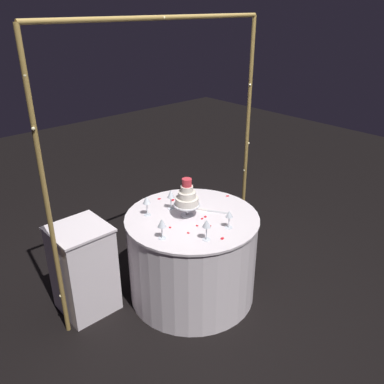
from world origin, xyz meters
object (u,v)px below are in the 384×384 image
decorative_arch (164,124)px  wine_glass_3 (162,224)px  wine_glass_1 (207,225)px  wine_glass_4 (147,201)px  tiered_cake (187,197)px  wine_glass_0 (171,195)px  side_table (84,269)px  wine_glass_2 (229,215)px  main_table (192,256)px  cake_knife (212,211)px

decorative_arch → wine_glass_3: decorative_arch is taller
wine_glass_1 → wine_glass_4: same height
decorative_arch → wine_glass_4: bearing=-167.0°
tiered_cake → wine_glass_0: (-0.02, 0.19, -0.04)m
decorative_arch → wine_glass_1: size_ratio=13.55×
side_table → wine_glass_0: 0.96m
wine_glass_2 → wine_glass_3: bearing=154.8°
wine_glass_1 → wine_glass_4: 0.62m
decorative_arch → wine_glass_1: bearing=-103.5°
side_table → wine_glass_3: bearing=-54.7°
main_table → tiered_cake: size_ratio=3.36×
wine_glass_4 → wine_glass_3: bearing=-110.1°
main_table → side_table: size_ratio=1.43×
wine_glass_1 → wine_glass_3: size_ratio=1.02×
decorative_arch → wine_glass_3: (-0.40, -0.43, -0.60)m
wine_glass_0 → wine_glass_4: (-0.22, 0.05, -0.00)m
main_table → wine_glass_3: wine_glass_3 is taller
wine_glass_4 → main_table: bearing=-46.7°
wine_glass_1 → wine_glass_4: size_ratio=1.00×
wine_glass_2 → wine_glass_3: 0.54m
tiered_cake → wine_glass_3: (-0.38, -0.14, -0.04)m
main_table → wine_glass_1: wine_glass_1 is taller
decorative_arch → wine_glass_0: 0.60m
side_table → wine_glass_4: 0.78m
side_table → wine_glass_2: bearing=-41.9°
decorative_arch → wine_glass_2: 0.91m
tiered_cake → wine_glass_0: 0.19m
wine_glass_4 → decorative_arch: bearing=13.0°
side_table → wine_glass_1: size_ratio=4.60×
wine_glass_3 → cake_knife: wine_glass_3 is taller
tiered_cake → wine_glass_1: size_ratio=1.96×
tiered_cake → wine_glass_3: size_ratio=2.01×
cake_knife → side_table: bearing=152.4°
side_table → wine_glass_0: bearing=-17.5°
decorative_arch → wine_glass_0: bearing=-108.9°
wine_glass_0 → wine_glass_3: 0.49m
tiered_cake → wine_glass_3: 0.41m
decorative_arch → side_table: (-0.80, 0.14, -1.12)m
wine_glass_2 → wine_glass_4: bearing=120.3°
decorative_arch → wine_glass_2: decorative_arch is taller
side_table → tiered_cake: (0.78, -0.43, 0.57)m
tiered_cake → cake_knife: tiered_cake is taller
side_table → tiered_cake: tiered_cake is taller
wine_glass_0 → wine_glass_3: size_ratio=1.08×
wine_glass_1 → wine_glass_2: 0.26m
decorative_arch → wine_glass_2: bearing=-81.9°
tiered_cake → wine_glass_2: bearing=-73.3°
decorative_arch → cake_knife: size_ratio=8.82×
side_table → wine_glass_3: 0.87m
tiered_cake → wine_glass_1: bearing=-110.7°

